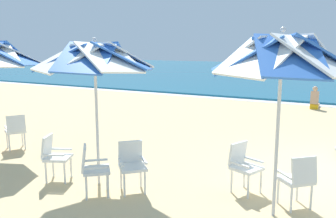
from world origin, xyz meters
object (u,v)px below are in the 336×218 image
at_px(plastic_chair_0, 244,164).
at_px(plastic_chair_3, 132,163).
at_px(beach_umbrella_0, 282,57).
at_px(beachgoer_seated, 315,101).
at_px(beach_umbrella_1, 95,58).
at_px(plastic_chair_1, 298,178).
at_px(plastic_chair_4, 54,155).
at_px(plastic_chair_2, 92,167).
at_px(plastic_chair_7, 16,129).

xyz_separation_m(plastic_chair_0, plastic_chair_3, (-1.72, -0.87, 0.00)).
distance_m(beach_umbrella_0, beachgoer_seated, 10.45).
xyz_separation_m(beach_umbrella_0, plastic_chair_3, (-2.39, -0.23, -1.85)).
bearing_deg(beach_umbrella_0, beach_umbrella_1, -175.10).
xyz_separation_m(plastic_chair_1, plastic_chair_4, (-4.19, -0.93, 0.00)).
xyz_separation_m(plastic_chair_2, beachgoer_seated, (2.22, 10.96, -0.20)).
bearing_deg(plastic_chair_0, plastic_chair_4, -160.27).
relative_size(plastic_chair_4, plastic_chair_7, 1.00).
relative_size(beach_umbrella_0, beachgoer_seated, 2.98).
height_order(plastic_chair_0, beachgoer_seated, beachgoer_seated).
distance_m(beach_umbrella_0, plastic_chair_1, 1.91).
distance_m(plastic_chair_2, beachgoer_seated, 11.18).
bearing_deg(beach_umbrella_1, beach_umbrella_0, 4.90).
distance_m(beach_umbrella_0, beach_umbrella_1, 3.11).
bearing_deg(plastic_chair_2, plastic_chair_0, 32.16).
bearing_deg(beach_umbrella_0, plastic_chair_3, -174.52).
bearing_deg(beach_umbrella_0, plastic_chair_2, -165.68).
height_order(plastic_chair_1, beach_umbrella_1, beach_umbrella_1).
height_order(plastic_chair_2, plastic_chair_3, same).
xyz_separation_m(plastic_chair_1, beach_umbrella_1, (-3.36, -0.67, 1.79)).
xyz_separation_m(plastic_chair_0, beachgoer_seated, (0.04, 9.59, -0.20)).
xyz_separation_m(plastic_chair_2, plastic_chair_3, (0.46, 0.50, 0.00)).
xyz_separation_m(plastic_chair_0, plastic_chair_7, (-5.63, -0.13, 0.00)).
relative_size(plastic_chair_7, beachgoer_seated, 0.94).
bearing_deg(beachgoer_seated, beach_umbrella_1, -103.27).
distance_m(plastic_chair_4, beachgoer_seated, 11.25).
xyz_separation_m(plastic_chair_3, plastic_chair_4, (-1.54, -0.30, 0.00)).
height_order(beach_umbrella_0, plastic_chair_0, beach_umbrella_0).
relative_size(plastic_chair_0, plastic_chair_1, 1.00).
height_order(plastic_chair_4, plastic_chair_7, same).
bearing_deg(beach_umbrella_0, plastic_chair_4, -172.38).
xyz_separation_m(plastic_chair_1, plastic_chair_2, (-3.11, -1.13, 0.00)).
bearing_deg(plastic_chair_3, plastic_chair_1, 13.44).
bearing_deg(plastic_chair_1, plastic_chair_4, -167.49).
relative_size(beach_umbrella_0, plastic_chair_3, 3.19).
bearing_deg(plastic_chair_4, plastic_chair_3, 10.89).
bearing_deg(beach_umbrella_0, plastic_chair_0, 135.96).
distance_m(plastic_chair_0, plastic_chair_4, 3.46).
bearing_deg(plastic_chair_1, plastic_chair_2, -160.02).
height_order(beach_umbrella_0, plastic_chair_4, beach_umbrella_0).
distance_m(plastic_chair_0, plastic_chair_2, 2.58).
height_order(beach_umbrella_0, plastic_chair_1, beach_umbrella_0).
distance_m(beach_umbrella_1, plastic_chair_3, 1.93).
bearing_deg(plastic_chair_2, beach_umbrella_0, 14.32).
bearing_deg(plastic_chair_1, plastic_chair_3, -166.56).
xyz_separation_m(beach_umbrella_1, plastic_chair_2, (0.25, -0.46, -1.79)).
relative_size(plastic_chair_0, plastic_chair_7, 1.00).
height_order(plastic_chair_7, beachgoer_seated, beachgoer_seated).
xyz_separation_m(beach_umbrella_0, beach_umbrella_1, (-3.10, -0.27, -0.06)).
bearing_deg(plastic_chair_1, beach_umbrella_1, -168.73).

